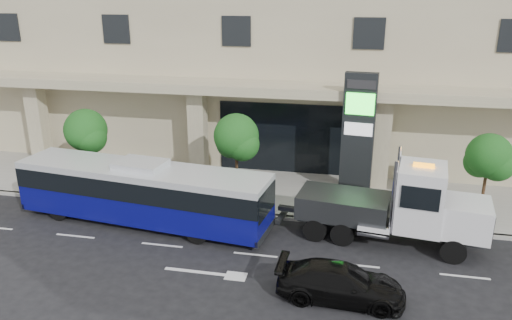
{
  "coord_description": "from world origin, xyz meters",
  "views": [
    {
      "loc": [
        3.6,
        -18.91,
        10.22
      ],
      "look_at": [
        -0.7,
        2.0,
        2.83
      ],
      "focal_mm": 35.0,
      "sensor_mm": 36.0,
      "label": 1
    }
  ],
  "objects_px": {
    "city_bus": "(143,192)",
    "black_sedan": "(341,283)",
    "signage_pylon": "(358,135)",
    "tow_truck": "(399,207)"
  },
  "relations": [
    {
      "from": "city_bus",
      "to": "tow_truck",
      "type": "bearing_deg",
      "value": 8.61
    },
    {
      "from": "tow_truck",
      "to": "signage_pylon",
      "type": "relative_size",
      "value": 1.4
    },
    {
      "from": "city_bus",
      "to": "black_sedan",
      "type": "bearing_deg",
      "value": -18.06
    },
    {
      "from": "black_sedan",
      "to": "signage_pylon",
      "type": "distance_m",
      "value": 9.54
    },
    {
      "from": "tow_truck",
      "to": "black_sedan",
      "type": "xyz_separation_m",
      "value": [
        -2.15,
        -4.54,
        -1.0
      ]
    },
    {
      "from": "black_sedan",
      "to": "signage_pylon",
      "type": "xyz_separation_m",
      "value": [
        0.3,
        9.15,
        2.69
      ]
    },
    {
      "from": "black_sedan",
      "to": "signage_pylon",
      "type": "bearing_deg",
      "value": -0.28
    },
    {
      "from": "signage_pylon",
      "to": "black_sedan",
      "type": "bearing_deg",
      "value": -85.38
    },
    {
      "from": "tow_truck",
      "to": "city_bus",
      "type": "bearing_deg",
      "value": -170.6
    },
    {
      "from": "tow_truck",
      "to": "black_sedan",
      "type": "distance_m",
      "value": 5.12
    }
  ]
}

